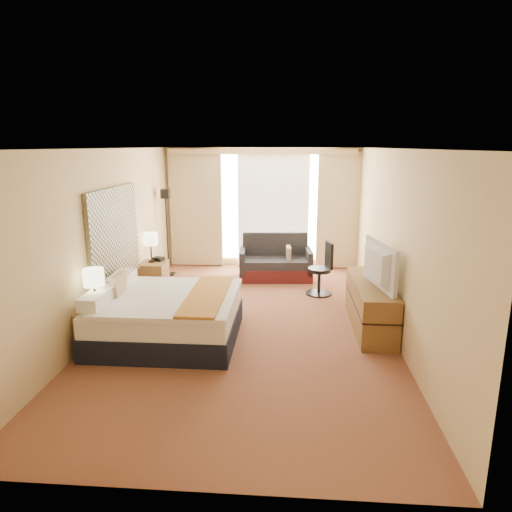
# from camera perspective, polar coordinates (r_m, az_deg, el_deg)

# --- Properties ---
(floor) EXTENTS (4.20, 7.00, 0.02)m
(floor) POSITION_cam_1_polar(r_m,az_deg,el_deg) (7.03, -1.09, -8.41)
(floor) COLOR maroon
(floor) RESTS_ON ground
(ceiling) EXTENTS (4.20, 7.00, 0.02)m
(ceiling) POSITION_cam_1_polar(r_m,az_deg,el_deg) (6.52, -1.20, 13.29)
(ceiling) COLOR silver
(ceiling) RESTS_ON wall_back
(wall_back) EXTENTS (4.20, 0.02, 2.60)m
(wall_back) POSITION_cam_1_polar(r_m,az_deg,el_deg) (10.10, 0.75, 6.01)
(wall_back) COLOR #E0BB88
(wall_back) RESTS_ON ground
(wall_front) EXTENTS (4.20, 0.02, 2.60)m
(wall_front) POSITION_cam_1_polar(r_m,az_deg,el_deg) (3.33, -6.94, -10.15)
(wall_front) COLOR #E0BB88
(wall_front) RESTS_ON ground
(wall_left) EXTENTS (0.02, 7.00, 2.60)m
(wall_left) POSITION_cam_1_polar(r_m,az_deg,el_deg) (7.16, -18.12, 2.18)
(wall_left) COLOR #E0BB88
(wall_left) RESTS_ON ground
(wall_right) EXTENTS (0.02, 7.00, 2.60)m
(wall_right) POSITION_cam_1_polar(r_m,az_deg,el_deg) (6.79, 16.81, 1.67)
(wall_right) COLOR #E0BB88
(wall_right) RESTS_ON ground
(headboard) EXTENTS (0.06, 1.85, 1.50)m
(headboard) POSITION_cam_1_polar(r_m,az_deg,el_deg) (7.33, -17.24, 2.34)
(headboard) COLOR black
(headboard) RESTS_ON wall_left
(nightstand_left) EXTENTS (0.45, 0.52, 0.55)m
(nightstand_left) POSITION_cam_1_polar(r_m,az_deg,el_deg) (6.43, -19.06, -8.72)
(nightstand_left) COLOR brown
(nightstand_left) RESTS_ON floor
(nightstand_right) EXTENTS (0.45, 0.52, 0.55)m
(nightstand_right) POSITION_cam_1_polar(r_m,az_deg,el_deg) (8.65, -12.62, -2.57)
(nightstand_right) COLOR brown
(nightstand_right) RESTS_ON floor
(media_dresser) EXTENTS (0.50, 1.80, 0.70)m
(media_dresser) POSITION_cam_1_polar(r_m,az_deg,el_deg) (6.98, 14.10, -5.93)
(media_dresser) COLOR brown
(media_dresser) RESTS_ON floor
(window) EXTENTS (2.30, 0.02, 2.30)m
(window) POSITION_cam_1_polar(r_m,az_deg,el_deg) (10.05, 2.17, 6.08)
(window) COLOR white
(window) RESTS_ON wall_back
(curtains) EXTENTS (4.12, 0.19, 2.56)m
(curtains) POSITION_cam_1_polar(r_m,az_deg,el_deg) (9.97, 0.69, 6.54)
(curtains) COLOR beige
(curtains) RESTS_ON floor
(bed) EXTENTS (1.91, 1.74, 0.93)m
(bed) POSITION_cam_1_polar(r_m,az_deg,el_deg) (6.50, -11.08, -7.37)
(bed) COLOR black
(bed) RESTS_ON floor
(loveseat) EXTENTS (1.49, 0.87, 0.90)m
(loveseat) POSITION_cam_1_polar(r_m,az_deg,el_deg) (9.28, 2.47, -0.99)
(loveseat) COLOR #511718
(loveseat) RESTS_ON floor
(floor_lamp) EXTENTS (0.23, 0.23, 1.79)m
(floor_lamp) POSITION_cam_1_polar(r_m,az_deg,el_deg) (9.51, -11.15, 5.06)
(floor_lamp) COLOR black
(floor_lamp) RESTS_ON floor
(desk_chair) EXTENTS (0.47, 0.47, 0.97)m
(desk_chair) POSITION_cam_1_polar(r_m,az_deg,el_deg) (8.32, 8.27, -1.91)
(desk_chair) COLOR black
(desk_chair) RESTS_ON floor
(lamp_left) EXTENTS (0.26, 0.26, 0.56)m
(lamp_left) POSITION_cam_1_polar(r_m,az_deg,el_deg) (6.22, -19.64, -2.64)
(lamp_left) COLOR black
(lamp_left) RESTS_ON nightstand_left
(lamp_right) EXTENTS (0.26, 0.26, 0.55)m
(lamp_right) POSITION_cam_1_polar(r_m,az_deg,el_deg) (8.52, -13.05, 2.01)
(lamp_right) COLOR black
(lamp_right) RESTS_ON nightstand_right
(tissue_box) EXTENTS (0.14, 0.14, 0.11)m
(tissue_box) POSITION_cam_1_polar(r_m,az_deg,el_deg) (6.37, -18.42, -5.72)
(tissue_box) COLOR #95B2E7
(tissue_box) RESTS_ON nightstand_left
(telephone) EXTENTS (0.22, 0.20, 0.07)m
(telephone) POSITION_cam_1_polar(r_m,az_deg,el_deg) (8.68, -12.07, -0.35)
(telephone) COLOR black
(telephone) RESTS_ON nightstand_right
(television) EXTENTS (0.35, 1.11, 0.64)m
(television) POSITION_cam_1_polar(r_m,az_deg,el_deg) (6.55, 14.35, -1.13)
(television) COLOR black
(television) RESTS_ON media_dresser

